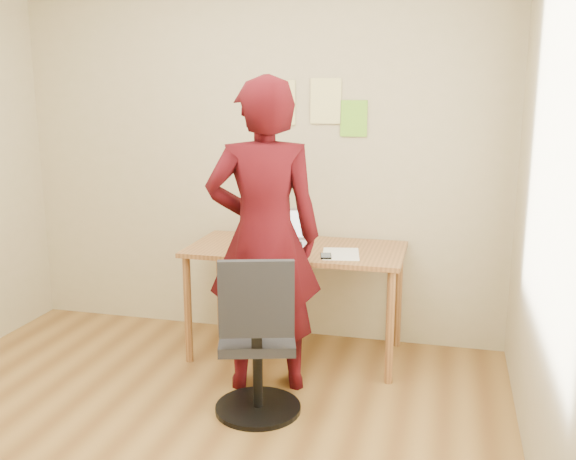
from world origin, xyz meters
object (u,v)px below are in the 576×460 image
(phone, at_px, (326,256))
(person, at_px, (264,237))
(desk, at_px, (296,260))
(laptop, at_px, (283,237))
(office_chair, at_px, (257,349))

(phone, bearing_deg, person, -147.57)
(desk, distance_m, phone, 0.32)
(desk, xyz_separation_m, person, (-0.07, -0.50, 0.26))
(desk, distance_m, person, 0.57)
(laptop, bearing_deg, phone, -52.71)
(phone, height_order, office_chair, office_chair)
(desk, xyz_separation_m, office_chair, (-0.00, -0.88, -0.26))
(desk, relative_size, person, 0.76)
(person, bearing_deg, office_chair, 83.31)
(laptop, height_order, person, person)
(laptop, relative_size, person, 0.21)
(office_chair, distance_m, person, 0.65)
(office_chair, bearing_deg, phone, 54.74)
(phone, height_order, person, person)
(desk, bearing_deg, office_chair, -90.13)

